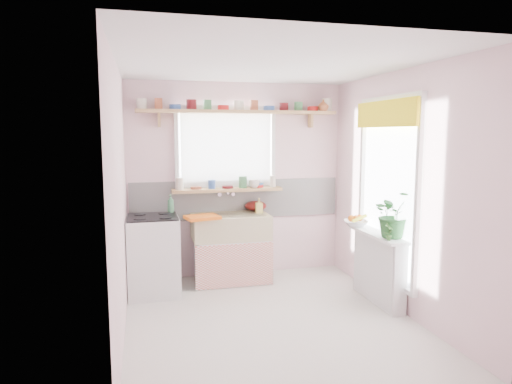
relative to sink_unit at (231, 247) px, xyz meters
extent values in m
plane|color=silver|center=(0.15, -1.29, -0.43)|extent=(3.20, 3.20, 0.00)
plane|color=white|center=(0.15, -1.29, 2.07)|extent=(3.20, 3.20, 0.00)
plane|color=#FFD5DB|center=(0.15, 0.31, 0.82)|extent=(2.80, 0.00, 2.80)
plane|color=#FFD5DB|center=(0.15, -2.89, 0.82)|extent=(2.80, 0.00, 2.80)
plane|color=#FFD5DB|center=(-1.25, -1.29, 0.82)|extent=(0.00, 3.20, 3.20)
plane|color=#FFD5DB|center=(1.55, -1.29, 0.82)|extent=(0.00, 3.20, 3.20)
cube|color=white|center=(0.15, 0.29, 0.57)|extent=(2.74, 0.03, 0.50)
cube|color=pink|center=(0.15, 0.29, 0.37)|extent=(2.74, 0.02, 0.12)
cube|color=white|center=(0.00, 0.30, 1.22)|extent=(1.20, 0.01, 1.00)
cube|color=white|center=(0.00, 0.24, 1.22)|extent=(1.15, 0.02, 0.95)
cube|color=white|center=(1.54, -1.09, 0.82)|extent=(0.01, 1.10, 1.90)
cube|color=yellow|center=(1.46, -1.09, 1.63)|extent=(0.03, 1.20, 0.28)
cube|color=white|center=(0.00, 0.01, -0.16)|extent=(0.85, 0.55, 0.55)
cube|color=#E45743|center=(0.00, -0.27, -0.16)|extent=(0.95, 0.02, 0.53)
cube|color=beige|center=(0.00, 0.01, 0.27)|extent=(0.95, 0.55, 0.30)
cylinder|color=silver|center=(0.00, 0.26, 0.67)|extent=(0.03, 0.22, 0.03)
cube|color=white|center=(-0.95, -0.24, 0.02)|extent=(0.58, 0.58, 0.90)
cube|color=black|center=(-0.95, -0.24, 0.47)|extent=(0.56, 0.56, 0.02)
cylinder|color=black|center=(-1.09, -0.38, 0.49)|extent=(0.14, 0.14, 0.01)
cylinder|color=black|center=(-0.81, -0.38, 0.49)|extent=(0.14, 0.14, 0.01)
cylinder|color=black|center=(-1.09, -0.10, 0.49)|extent=(0.14, 0.14, 0.01)
cylinder|color=black|center=(-0.81, -0.10, 0.49)|extent=(0.14, 0.14, 0.01)
cube|color=white|center=(1.45, -1.09, -0.06)|extent=(0.15, 0.90, 0.75)
cube|color=white|center=(1.42, -1.09, 0.33)|extent=(0.22, 0.95, 0.03)
cube|color=tan|center=(0.00, 0.19, 0.71)|extent=(1.40, 0.22, 0.04)
cube|color=tan|center=(0.15, 0.18, 1.69)|extent=(2.52, 0.24, 0.04)
cylinder|color=silver|center=(-1.03, 0.18, 1.77)|extent=(0.11, 0.11, 0.12)
cylinder|color=#A55133|center=(-0.83, 0.18, 1.77)|extent=(0.11, 0.11, 0.12)
cylinder|color=#3359A5|center=(-0.64, 0.18, 1.74)|extent=(0.11, 0.11, 0.06)
cylinder|color=#590F14|center=(-0.44, 0.18, 1.77)|extent=(0.11, 0.11, 0.12)
cylinder|color=#3F7F4C|center=(-0.24, 0.18, 1.77)|extent=(0.11, 0.11, 0.12)
cylinder|color=red|center=(-0.05, 0.18, 1.74)|extent=(0.11, 0.11, 0.06)
cylinder|color=silver|center=(0.15, 0.18, 1.77)|extent=(0.11, 0.11, 0.12)
cylinder|color=#A55133|center=(0.35, 0.18, 1.77)|extent=(0.11, 0.11, 0.12)
cylinder|color=#3359A5|center=(0.54, 0.18, 1.74)|extent=(0.11, 0.11, 0.06)
cylinder|color=#590F14|center=(0.74, 0.18, 1.77)|extent=(0.11, 0.11, 0.12)
cylinder|color=#3F7F4C|center=(0.94, 0.18, 1.77)|extent=(0.11, 0.11, 0.12)
cylinder|color=red|center=(1.13, 0.18, 1.74)|extent=(0.11, 0.11, 0.06)
cylinder|color=silver|center=(1.33, 0.18, 1.77)|extent=(0.11, 0.11, 0.12)
cylinder|color=silver|center=(-0.62, 0.19, 0.79)|extent=(0.11, 0.11, 0.12)
cylinder|color=#A55133|center=(-0.41, 0.19, 0.79)|extent=(0.11, 0.11, 0.12)
cylinder|color=#3359A5|center=(-0.21, 0.19, 0.76)|extent=(0.11, 0.11, 0.06)
cylinder|color=#590F14|center=(0.00, 0.19, 0.79)|extent=(0.11, 0.11, 0.12)
cylinder|color=#3F7F4C|center=(0.21, 0.19, 0.79)|extent=(0.11, 0.11, 0.12)
cylinder|color=red|center=(0.41, 0.19, 0.76)|extent=(0.11, 0.11, 0.06)
cylinder|color=silver|center=(0.62, 0.19, 0.79)|extent=(0.11, 0.11, 0.12)
cube|color=orange|center=(-0.38, -0.19, 0.44)|extent=(0.44, 0.37, 0.04)
ellipsoid|color=#601310|center=(0.38, 0.21, 0.48)|extent=(0.38, 0.38, 0.13)
imported|color=#255E29|center=(1.48, -1.31, 0.59)|extent=(0.46, 0.40, 0.50)
imported|color=white|center=(1.36, -0.69, 0.38)|extent=(0.35, 0.35, 0.07)
imported|color=#366327|center=(1.36, -1.43, 0.43)|extent=(0.11, 0.10, 0.18)
imported|color=#CFBF5C|center=(0.37, 0.03, 0.51)|extent=(0.09, 0.09, 0.19)
imported|color=beige|center=(0.34, 0.13, 0.78)|extent=(0.14, 0.14, 0.10)
imported|color=teal|center=(0.40, 0.25, 0.76)|extent=(0.21, 0.21, 0.06)
imported|color=#A75C33|center=(1.26, 0.12, 1.78)|extent=(0.17, 0.17, 0.15)
imported|color=#418257|center=(-0.73, -0.02, 0.59)|extent=(0.11, 0.11, 0.21)
sphere|color=#D66212|center=(1.36, -0.69, 0.43)|extent=(0.08, 0.08, 0.08)
sphere|color=#D66212|center=(1.42, -0.66, 0.43)|extent=(0.08, 0.08, 0.08)
sphere|color=#D66212|center=(1.31, -0.67, 0.43)|extent=(0.08, 0.08, 0.08)
cylinder|color=yellow|center=(1.38, -0.74, 0.44)|extent=(0.18, 0.04, 0.10)
camera|label=1|loc=(-1.04, -5.49, 1.43)|focal=32.00mm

